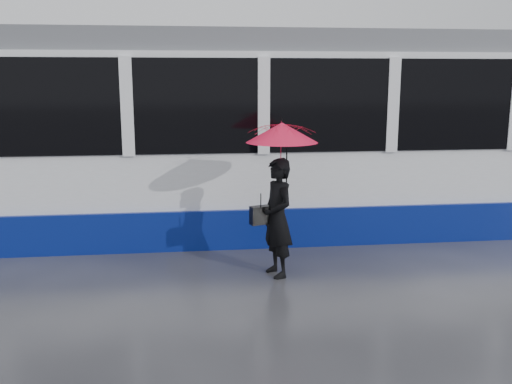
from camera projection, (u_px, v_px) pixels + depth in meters
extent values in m
plane|color=#29292D|center=(164.00, 280.00, 7.50)|extent=(90.00, 90.00, 0.00)
cube|color=#3F3D38|center=(168.00, 241.00, 9.23)|extent=(34.00, 0.07, 0.02)
cube|color=#3F3D38|center=(170.00, 220.00, 10.64)|extent=(34.00, 0.07, 0.02)
cube|color=white|center=(394.00, 140.00, 10.11)|extent=(24.00, 2.40, 2.95)
cube|color=navy|center=(390.00, 207.00, 10.35)|extent=(24.00, 2.56, 0.62)
cube|color=black|center=(396.00, 102.00, 9.98)|extent=(23.00, 2.48, 1.40)
cube|color=slate|center=(398.00, 45.00, 9.79)|extent=(23.60, 2.20, 0.35)
imported|color=black|center=(277.00, 218.00, 7.54)|extent=(0.54, 0.67, 1.59)
imported|color=#DD1263|center=(282.00, 152.00, 7.37)|extent=(1.09, 1.11, 0.79)
cone|color=#DD1263|center=(282.00, 133.00, 7.32)|extent=(1.17, 1.17, 0.26)
cylinder|color=black|center=(282.00, 121.00, 7.29)|extent=(0.01, 0.01, 0.06)
cylinder|color=black|center=(287.00, 174.00, 7.46)|extent=(0.02, 0.02, 0.70)
cube|color=black|center=(261.00, 215.00, 7.52)|extent=(0.31, 0.20, 0.25)
cylinder|color=black|center=(261.00, 199.00, 7.48)|extent=(0.01, 0.01, 0.18)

